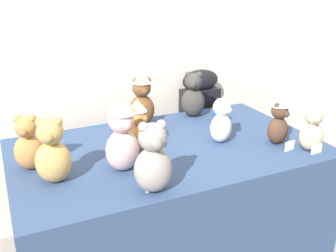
# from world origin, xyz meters

# --- Properties ---
(wall_back) EXTENTS (7.00, 0.08, 2.60)m
(wall_back) POSITION_xyz_m (0.00, 0.99, 1.30)
(wall_back) COLOR silver
(wall_back) RESTS_ON ground_plane
(display_table) EXTENTS (1.63, 0.97, 0.78)m
(display_table) POSITION_xyz_m (0.00, 0.25, 0.39)
(display_table) COLOR navy
(display_table) RESTS_ON ground_plane
(instrument_case) EXTENTS (0.28, 0.12, 1.03)m
(instrument_case) POSITION_xyz_m (0.54, 0.87, 0.52)
(instrument_case) COLOR black
(instrument_case) RESTS_ON ground_plane
(teddy_bear_blush) EXTENTS (0.18, 0.16, 0.36)m
(teddy_bear_blush) POSITION_xyz_m (-0.30, 0.10, 0.96)
(teddy_bear_blush) COLOR beige
(teddy_bear_blush) RESTS_ON display_table
(teddy_bear_chestnut) EXTENTS (0.17, 0.15, 0.34)m
(teddy_bear_chestnut) POSITION_xyz_m (0.00, 0.63, 0.95)
(teddy_bear_chestnut) COLOR brown
(teddy_bear_chestnut) RESTS_ON display_table
(teddy_bear_charcoal) EXTENTS (0.20, 0.19, 0.30)m
(teddy_bear_charcoal) POSITION_xyz_m (0.36, 0.64, 0.92)
(teddy_bear_charcoal) COLOR #383533
(teddy_bear_charcoal) RESTS_ON display_table
(teddy_bear_sand) EXTENTS (0.16, 0.15, 0.24)m
(teddy_bear_sand) POSITION_xyz_m (0.66, -0.10, 0.90)
(teddy_bear_sand) COLOR #CCB78E
(teddy_bear_sand) RESTS_ON display_table
(teddy_bear_ginger) EXTENTS (0.17, 0.16, 0.28)m
(teddy_bear_ginger) POSITION_xyz_m (-0.16, 0.27, 0.92)
(teddy_bear_ginger) COLOR #D17F3D
(teddy_bear_ginger) RESTS_ON display_table
(teddy_bear_ash) EXTENTS (0.17, 0.15, 0.32)m
(teddy_bear_ash) POSITION_xyz_m (-0.25, -0.14, 0.93)
(teddy_bear_ash) COLOR gray
(teddy_bear_ash) RESTS_ON display_table
(teddy_bear_snow) EXTENTS (0.17, 0.16, 0.26)m
(teddy_bear_snow) POSITION_xyz_m (0.29, 0.19, 0.90)
(teddy_bear_snow) COLOR white
(teddy_bear_snow) RESTS_ON display_table
(teddy_bear_honey) EXTENTS (0.19, 0.17, 0.30)m
(teddy_bear_honey) POSITION_xyz_m (-0.61, 0.12, 0.92)
(teddy_bear_honey) COLOR tan
(teddy_bear_honey) RESTS_ON display_table
(teddy_bear_caramel) EXTENTS (0.17, 0.16, 0.27)m
(teddy_bear_caramel) POSITION_xyz_m (-0.70, 0.29, 0.91)
(teddy_bear_caramel) COLOR #B27A42
(teddy_bear_caramel) RESTS_ON display_table
(teddy_bear_cocoa) EXTENTS (0.15, 0.14, 0.27)m
(teddy_bear_cocoa) POSITION_xyz_m (0.56, 0.05, 0.92)
(teddy_bear_cocoa) COLOR #4C3323
(teddy_bear_cocoa) RESTS_ON display_table
(party_cup_blue) EXTENTS (0.08, 0.08, 0.11)m
(party_cup_blue) POSITION_xyz_m (0.43, 0.43, 0.84)
(party_cup_blue) COLOR blue
(party_cup_blue) RESTS_ON display_table
(name_card_front_left) EXTENTS (0.07, 0.02, 0.05)m
(name_card_front_left) POSITION_xyz_m (0.56, -0.06, 0.81)
(name_card_front_left) COLOR white
(name_card_front_left) RESTS_ON display_table
(name_card_front_middle) EXTENTS (0.07, 0.01, 0.05)m
(name_card_front_middle) POSITION_xyz_m (0.66, -0.15, 0.81)
(name_card_front_middle) COLOR white
(name_card_front_middle) RESTS_ON display_table
(name_card_front_right) EXTENTS (0.07, 0.01, 0.05)m
(name_card_front_right) POSITION_xyz_m (-0.25, -0.15, 0.81)
(name_card_front_right) COLOR white
(name_card_front_right) RESTS_ON display_table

